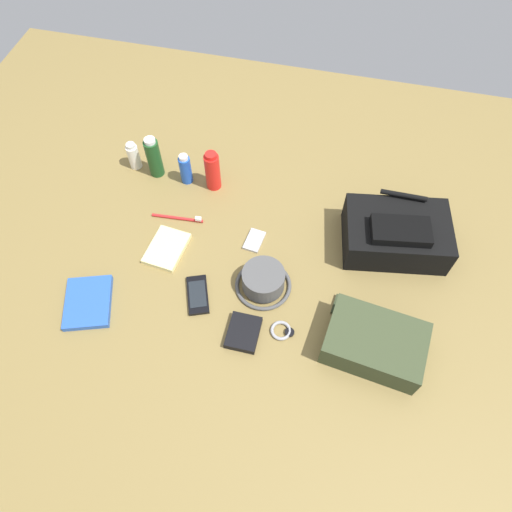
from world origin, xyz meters
The scene contains 15 objects.
ground_plane centered at (0.00, 0.00, -0.01)m, with size 2.64×2.02×0.02m, color olive.
backpack centered at (0.42, 0.17, 0.06)m, with size 0.35×0.27×0.14m.
toiletry_pouch centered at (0.39, -0.20, 0.04)m, with size 0.29×0.26×0.09m.
bucket_hat centered at (0.04, -0.08, 0.03)m, with size 0.18×0.18×0.08m.
toothpaste_tube centered at (-0.52, 0.31, 0.05)m, with size 0.04×0.04×0.11m.
shampoo_bottle centered at (-0.44, 0.29, 0.08)m, with size 0.05×0.05×0.16m.
deodorant_spray centered at (-0.32, 0.28, 0.06)m, with size 0.04×0.04×0.12m.
sunscreen_spray centered at (-0.22, 0.28, 0.08)m, with size 0.05×0.05×0.16m.
paperback_novel centered at (-0.46, -0.26, 0.01)m, with size 0.18×0.20×0.02m.
cell_phone centered at (-0.15, -0.16, 0.01)m, with size 0.10×0.14×0.01m.
media_player centered at (-0.02, 0.08, 0.01)m, with size 0.06×0.09×0.01m.
wristwatch centered at (0.13, -0.21, 0.01)m, with size 0.07×0.06×0.01m.
toothbrush centered at (-0.29, 0.11, 0.01)m, with size 0.18×0.02×0.02m.
wallet centered at (0.02, -0.25, 0.01)m, with size 0.09×0.11×0.02m, color black.
notepad centered at (-0.29, -0.02, 0.01)m, with size 0.11×0.15×0.02m, color beige.
Camera 1 is at (0.18, -0.76, 1.28)m, focal length 32.94 mm.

